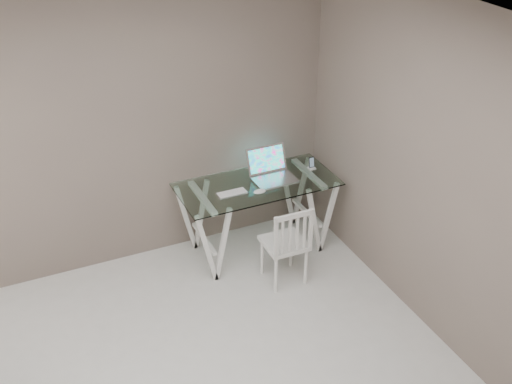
# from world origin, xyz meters

# --- Properties ---
(room) EXTENTS (4.50, 4.52, 2.71)m
(room) POSITION_xyz_m (-0.06, 0.02, 1.72)
(room) COLOR beige
(room) RESTS_ON ground
(desk) EXTENTS (1.50, 0.70, 0.75)m
(desk) POSITION_xyz_m (1.16, 1.83, 0.38)
(desk) COLOR silver
(desk) RESTS_ON ground
(chair) EXTENTS (0.38, 0.38, 0.81)m
(chair) POSITION_xyz_m (1.19, 1.24, 0.45)
(chair) COLOR silver
(chair) RESTS_ON ground
(laptop) EXTENTS (0.40, 0.37, 0.27)m
(laptop) POSITION_xyz_m (1.33, 1.90, 0.81)
(laptop) COLOR silver
(laptop) RESTS_ON desk
(keyboard) EXTENTS (0.28, 0.12, 0.01)m
(keyboard) POSITION_xyz_m (0.87, 1.76, 0.75)
(keyboard) COLOR silver
(keyboard) RESTS_ON desk
(mouse) EXTENTS (0.12, 0.07, 0.04)m
(mouse) POSITION_xyz_m (1.11, 1.66, 0.77)
(mouse) COLOR silver
(mouse) RESTS_ON desk
(phone_dock) EXTENTS (0.06, 0.06, 0.12)m
(phone_dock) POSITION_xyz_m (1.77, 1.88, 0.78)
(phone_dock) COLOR white
(phone_dock) RESTS_ON desk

